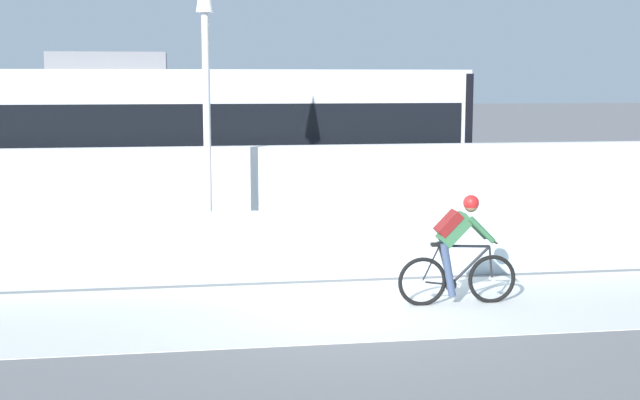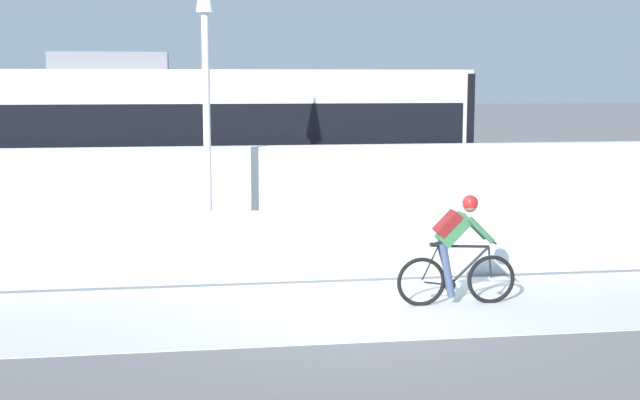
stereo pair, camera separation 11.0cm
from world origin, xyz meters
The scene contains 9 objects.
ground_plane centered at (0.00, 0.00, 0.00)m, with size 200.00×200.00×0.00m, color slate.
bike_path_deck centered at (0.00, 0.00, 0.01)m, with size 32.00×3.20×0.01m, color silver.
glass_parapet centered at (0.00, 1.85, 0.59)m, with size 32.00×0.05×1.17m, color silver.
concrete_barrier_wall centered at (0.00, 3.65, 1.03)m, with size 32.00×0.36×2.06m, color silver.
tram_rail_near centered at (0.00, 6.13, 0.00)m, with size 32.00×0.08×0.01m, color #595654.
tram_rail_far centered at (0.00, 7.57, 0.00)m, with size 32.00×0.08×0.01m, color #595654.
tram centered at (-1.97, 6.85, 1.89)m, with size 11.06×2.54×3.81m.
cyclist_on_bike centered at (1.48, 0.00, 0.80)m, with size 1.77×0.58×1.61m.
lamp_post_antenna centered at (-2.02, 2.15, 3.29)m, with size 0.28×0.28×5.20m.
Camera 2 is at (-2.25, -11.78, 3.26)m, focal length 48.38 mm.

